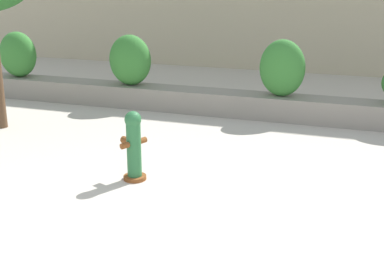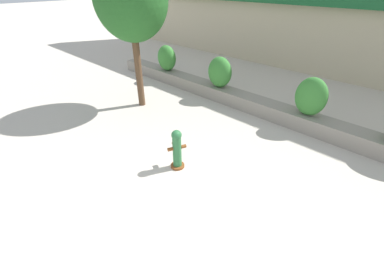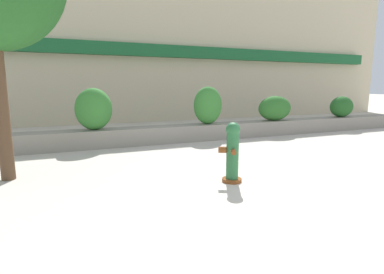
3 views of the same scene
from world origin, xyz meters
name	(u,v)px [view 1 (image 1 of 3)]	position (x,y,z in m)	size (l,w,h in m)	color
ground_plane	(160,247)	(0.00, 0.00, 0.00)	(120.00, 120.00, 0.00)	beige
planter_wall_low	(265,106)	(0.00, 6.00, 0.25)	(18.00, 0.70, 0.50)	gray
hedge_bush_0	(18,54)	(-6.23, 6.00, 1.06)	(0.97, 0.68, 1.12)	#387F33
hedge_bush_1	(130,60)	(-3.17, 6.00, 1.08)	(1.00, 0.70, 1.16)	#387F33
hedge_bush_2	(282,68)	(0.34, 6.00, 1.10)	(0.96, 0.59, 1.20)	#387F33
fire_hydrant	(134,145)	(-1.16, 1.82, 0.55)	(0.48, 0.47, 1.08)	brown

